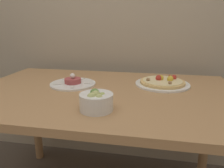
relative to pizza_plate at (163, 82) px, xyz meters
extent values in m
cube|color=#AD7F51|center=(-0.31, -0.17, -0.03)|extent=(1.39, 0.89, 0.03)
cylinder|color=#AD7F51|center=(-0.95, 0.22, -0.40)|extent=(0.06, 0.06, 0.70)
cylinder|color=#AD7F51|center=(0.32, 0.22, -0.40)|extent=(0.06, 0.06, 0.70)
cylinder|color=white|center=(0.00, 0.00, -0.01)|extent=(0.30, 0.30, 0.01)
cylinder|color=#DBB26B|center=(0.00, 0.00, 0.00)|extent=(0.25, 0.25, 0.01)
cylinder|color=beige|center=(0.00, 0.00, 0.01)|extent=(0.22, 0.22, 0.00)
sphere|color=gold|center=(-0.01, 0.01, 0.02)|extent=(0.03, 0.03, 0.03)
sphere|color=#997047|center=(-0.08, -0.03, 0.02)|extent=(0.02, 0.02, 0.02)
sphere|color=#B22D23|center=(0.05, 0.05, 0.02)|extent=(0.03, 0.03, 0.03)
sphere|color=#997047|center=(0.03, -0.07, 0.02)|extent=(0.02, 0.02, 0.02)
sphere|color=#997047|center=(-0.02, 0.04, 0.02)|extent=(0.02, 0.02, 0.02)
sphere|color=#B22D23|center=(0.06, 0.04, 0.02)|extent=(0.03, 0.03, 0.03)
sphere|color=#997047|center=(0.05, 0.05, 0.02)|extent=(0.03, 0.03, 0.03)
sphere|color=#B22D23|center=(-0.02, 0.00, 0.02)|extent=(0.03, 0.03, 0.03)
sphere|color=gold|center=(0.04, 0.00, 0.02)|extent=(0.03, 0.03, 0.03)
cylinder|color=white|center=(-0.50, -0.09, -0.01)|extent=(0.26, 0.26, 0.01)
cylinder|color=#A84747|center=(-0.50, -0.09, 0.01)|extent=(0.09, 0.09, 0.03)
sphere|color=silver|center=(-0.50, -0.09, 0.04)|extent=(0.03, 0.03, 0.03)
cube|color=white|center=(-0.41, -0.09, 0.00)|extent=(0.04, 0.02, 0.01)
cube|color=white|center=(-0.47, -0.01, 0.00)|extent=(0.03, 0.04, 0.01)
cube|color=white|center=(-0.57, -0.04, 0.00)|extent=(0.04, 0.04, 0.01)
cube|color=white|center=(-0.57, -0.14, 0.00)|extent=(0.04, 0.04, 0.01)
cube|color=white|center=(-0.47, -0.18, 0.00)|extent=(0.03, 0.04, 0.01)
cylinder|color=white|center=(-0.28, -0.42, 0.02)|extent=(0.14, 0.14, 0.07)
sphere|color=#668E42|center=(-0.27, -0.42, 0.05)|extent=(0.03, 0.03, 0.03)
sphere|color=#668E42|center=(-0.29, -0.40, 0.05)|extent=(0.04, 0.04, 0.04)
sphere|color=#B7BC70|center=(-0.26, -0.45, 0.05)|extent=(0.03, 0.03, 0.03)
sphere|color=#B7BC70|center=(-0.28, -0.43, 0.05)|extent=(0.04, 0.04, 0.04)
sphere|color=#B7BC70|center=(-0.29, -0.45, 0.05)|extent=(0.04, 0.04, 0.04)
sphere|color=#A3B25B|center=(-0.25, -0.42, 0.05)|extent=(0.03, 0.03, 0.03)
camera|label=1|loc=(-0.06, -1.22, 0.33)|focal=35.00mm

